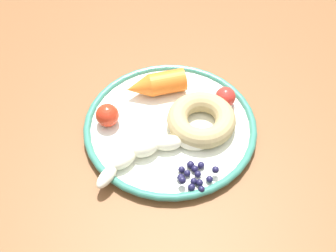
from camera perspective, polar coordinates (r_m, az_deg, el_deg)
name	(u,v)px	position (r m, az deg, el deg)	size (l,w,h in m)	color
dining_table	(169,145)	(0.91, 0.06, -2.18)	(1.01, 0.80, 0.71)	brown
plate	(168,127)	(0.80, 0.00, -0.13)	(0.28, 0.28, 0.02)	white
banana	(147,152)	(0.75, -2.44, -3.03)	(0.18, 0.09, 0.03)	beige
carrot_orange	(156,84)	(0.83, -1.42, 4.81)	(0.11, 0.06, 0.04)	orange
donut	(201,120)	(0.79, 3.87, 0.72)	(0.11, 0.11, 0.03)	tan
blueberry_pile	(194,176)	(0.73, 3.03, -5.72)	(0.06, 0.05, 0.02)	#191638
tomato_near	(225,97)	(0.82, 6.61, 3.37)	(0.03, 0.03, 0.03)	red
tomato_mid	(107,115)	(0.80, -7.00, 1.23)	(0.04, 0.04, 0.04)	red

